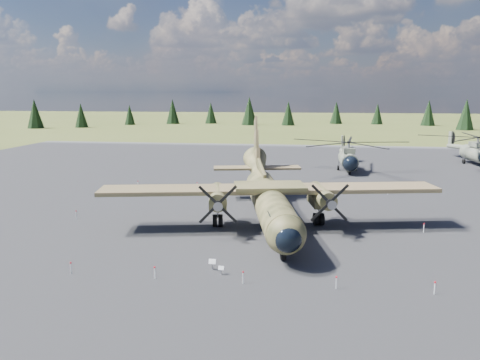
# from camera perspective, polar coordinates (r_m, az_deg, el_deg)

# --- Properties ---
(ground) EXTENTS (500.00, 500.00, 0.00)m
(ground) POSITION_cam_1_polar(r_m,az_deg,el_deg) (44.31, 0.14, -5.55)
(ground) COLOR #57602A
(ground) RESTS_ON ground
(apron) EXTENTS (120.00, 120.00, 0.04)m
(apron) POSITION_cam_1_polar(r_m,az_deg,el_deg) (53.91, 1.60, -2.61)
(apron) COLOR #525256
(apron) RESTS_ON ground
(transport_plane) EXTENTS (30.84, 27.71, 10.18)m
(transport_plane) POSITION_cam_1_polar(r_m,az_deg,el_deg) (44.11, 3.44, -1.72)
(transport_plane) COLOR #36381E
(transport_plane) RESTS_ON ground
(helicopter_near) EXTENTS (19.28, 22.59, 4.83)m
(helicopter_near) POSITION_cam_1_polar(r_m,az_deg,el_deg) (75.50, 13.07, 3.58)
(helicopter_near) COLOR slate
(helicopter_near) RESTS_ON ground
(helicopter_mid) EXTENTS (21.13, 23.79, 4.95)m
(helicopter_mid) POSITION_cam_1_polar(r_m,az_deg,el_deg) (90.11, 26.86, 3.87)
(helicopter_mid) COLOR slate
(helicopter_mid) RESTS_ON ground
(info_placard_left) EXTENTS (0.51, 0.22, 0.80)m
(info_placard_left) POSITION_cam_1_polar(r_m,az_deg,el_deg) (33.56, -3.40, -10.02)
(info_placard_left) COLOR gray
(info_placard_left) RESTS_ON ground
(info_placard_right) EXTENTS (0.41, 0.20, 0.63)m
(info_placard_right) POSITION_cam_1_polar(r_m,az_deg,el_deg) (32.72, -2.32, -10.77)
(info_placard_right) COLOR gray
(info_placard_right) RESTS_ON ground
(barrier_fence) EXTENTS (33.12, 29.62, 0.85)m
(barrier_fence) POSITION_cam_1_polar(r_m,az_deg,el_deg) (44.16, -0.47, -4.92)
(barrier_fence) COLOR white
(barrier_fence) RESTS_ON ground
(treeline) EXTENTS (299.69, 304.13, 11.00)m
(treeline) POSITION_cam_1_polar(r_m,az_deg,el_deg) (40.73, 5.80, -0.19)
(treeline) COLOR black
(treeline) RESTS_ON ground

